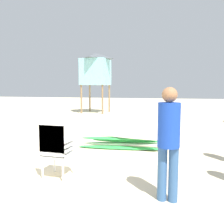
{
  "coord_description": "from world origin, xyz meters",
  "views": [
    {
      "loc": [
        2.7,
        -3.95,
        1.64
      ],
      "look_at": [
        0.71,
        2.77,
        0.95
      ],
      "focal_mm": 36.22,
      "sensor_mm": 36.0,
      "label": 1
    }
  ],
  "objects_px": {
    "surfboard_pile": "(122,142)",
    "lifeguard_near_left": "(169,137)",
    "stacked_plastic_chairs": "(55,144)",
    "lifeguard_tower": "(96,69)"
  },
  "relations": [
    {
      "from": "stacked_plastic_chairs",
      "to": "lifeguard_tower",
      "type": "xyz_separation_m",
      "value": [
        -3.6,
        11.68,
        2.47
      ]
    },
    {
      "from": "lifeguard_near_left",
      "to": "lifeguard_tower",
      "type": "xyz_separation_m",
      "value": [
        -5.64,
        11.97,
        2.16
      ]
    },
    {
      "from": "stacked_plastic_chairs",
      "to": "lifeguard_near_left",
      "type": "relative_size",
      "value": 0.66
    },
    {
      "from": "surfboard_pile",
      "to": "lifeguard_tower",
      "type": "distance_m",
      "value": 10.58
    },
    {
      "from": "surfboard_pile",
      "to": "stacked_plastic_chairs",
      "type": "bearing_deg",
      "value": -105.21
    },
    {
      "from": "surfboard_pile",
      "to": "lifeguard_tower",
      "type": "height_order",
      "value": "lifeguard_tower"
    },
    {
      "from": "stacked_plastic_chairs",
      "to": "lifeguard_tower",
      "type": "relative_size",
      "value": 0.26
    },
    {
      "from": "surfboard_pile",
      "to": "lifeguard_near_left",
      "type": "distance_m",
      "value": 3.16
    },
    {
      "from": "lifeguard_tower",
      "to": "surfboard_pile",
      "type": "bearing_deg",
      "value": -65.14
    },
    {
      "from": "lifeguard_near_left",
      "to": "lifeguard_tower",
      "type": "height_order",
      "value": "lifeguard_tower"
    }
  ]
}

